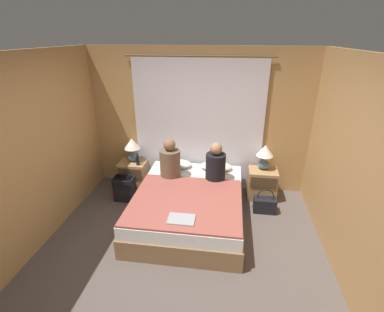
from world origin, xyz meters
The scene contains 19 objects.
ground_plane centered at (0.00, 0.00, 0.00)m, with size 16.00×16.00×0.00m, color #564C47.
wall_back centered at (0.00, 2.03, 1.25)m, with size 3.93×0.06×2.50m.
wall_left centered at (-1.94, 0.00, 1.25)m, with size 0.06×4.12×2.50m.
wall_right centered at (1.94, 0.00, 1.25)m, with size 0.06×4.12×2.50m.
curtain_panel centered at (0.00, 1.97, 1.17)m, with size 2.45×0.02×2.35m.
bed centered at (0.00, 0.90, 0.24)m, with size 1.61×2.02×0.49m.
nightstand_left centered at (-1.16, 1.69, 0.27)m, with size 0.48×0.39×0.53m.
nightstand_right centered at (1.16, 1.69, 0.27)m, with size 0.48×0.39×0.53m.
lamp_left centered at (-1.16, 1.76, 0.80)m, with size 0.29×0.29×0.43m.
lamp_right centered at (1.16, 1.76, 0.80)m, with size 0.29×0.29×0.43m.
pillow_left centered at (-0.35, 1.70, 0.55)m, with size 0.55×0.34×0.12m.
pillow_right centered at (0.35, 1.70, 0.55)m, with size 0.55×0.34×0.12m.
blanket_on_bed centered at (0.00, 0.61, 0.51)m, with size 1.55×1.38×0.03m.
person_left_in_bed centered at (-0.38, 1.34, 0.77)m, with size 0.33×0.33×0.66m.
person_right_in_bed centered at (0.36, 1.34, 0.76)m, with size 0.32×0.32×0.64m.
beer_bottle_on_left_stand centered at (-1.03, 1.61, 0.62)m, with size 0.06×0.06×0.22m.
laptop_on_bed centered at (0.01, 0.16, 0.53)m, with size 0.34×0.24×0.02m.
backpack_on_floor centered at (-1.19, 1.29, 0.24)m, with size 0.35×0.25×0.43m.
handbag_on_floor centered at (1.18, 1.26, 0.13)m, with size 0.36×0.19×0.42m.
Camera 1 is at (0.55, -2.67, 2.66)m, focal length 26.00 mm.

